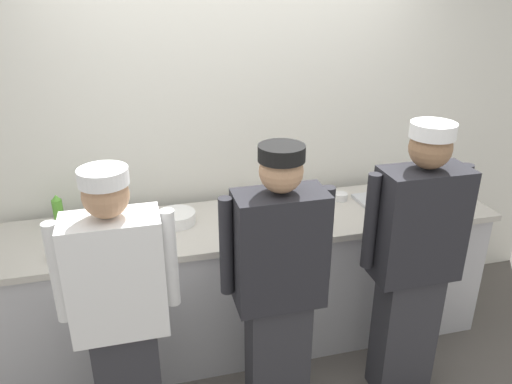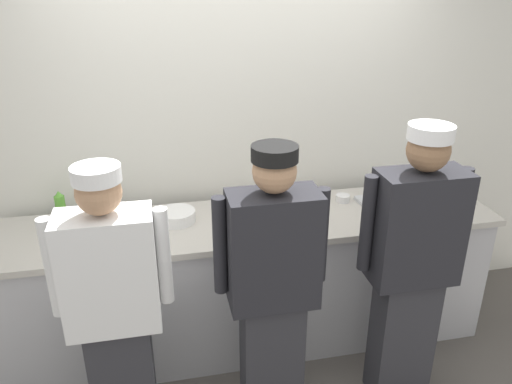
{
  "view_description": "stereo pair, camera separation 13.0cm",
  "coord_description": "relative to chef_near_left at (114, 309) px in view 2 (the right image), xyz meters",
  "views": [
    {
      "loc": [
        -0.68,
        -2.42,
        2.37
      ],
      "look_at": [
        0.04,
        0.4,
        1.1
      ],
      "focal_mm": 35.53,
      "sensor_mm": 36.0,
      "label": 1
    },
    {
      "loc": [
        -0.55,
        -2.45,
        2.37
      ],
      "look_at": [
        0.04,
        0.4,
        1.1
      ],
      "focal_mm": 35.53,
      "sensor_mm": 36.0,
      "label": 2
    }
  ],
  "objects": [
    {
      "name": "mixing_bowl_steel",
      "position": [
        -0.06,
        0.68,
        0.14
      ],
      "size": [
        0.36,
        0.36,
        0.13
      ],
      "primitive_type": "cylinder",
      "color": "#B7BABF",
      "rests_on": "prep_counter"
    },
    {
      "name": "prep_counter",
      "position": [
        0.81,
        0.68,
        -0.39
      ],
      "size": [
        3.17,
        0.69,
        0.93
      ],
      "color": "#B2B2B7",
      "rests_on": "ground"
    },
    {
      "name": "ramekin_red_sauce",
      "position": [
        1.13,
        0.76,
        0.09
      ],
      "size": [
        0.08,
        0.08,
        0.04
      ],
      "color": "white",
      "rests_on": "prep_counter"
    },
    {
      "name": "squeeze_bottle_secondary",
      "position": [
        -0.35,
        0.89,
        0.17
      ],
      "size": [
        0.06,
        0.06,
        0.21
      ],
      "color": "#56A333",
      "rests_on": "prep_counter"
    },
    {
      "name": "ramekin_orange_sauce",
      "position": [
        1.49,
        0.82,
        0.1
      ],
      "size": [
        0.09,
        0.09,
        0.05
      ],
      "color": "white",
      "rests_on": "prep_counter"
    },
    {
      "name": "chef_far_right",
      "position": [
        1.59,
        0.02,
        0.05
      ],
      "size": [
        0.61,
        0.24,
        1.69
      ],
      "color": "#2D2D33",
      "rests_on": "ground"
    },
    {
      "name": "chef_near_left",
      "position": [
        0.0,
        0.0,
        0.0
      ],
      "size": [
        0.59,
        0.24,
        1.6
      ],
      "color": "#2D2D33",
      "rests_on": "ground"
    },
    {
      "name": "plate_stack_front",
      "position": [
        0.36,
        0.75,
        0.11
      ],
      "size": [
        0.24,
        0.24,
        0.07
      ],
      "color": "white",
      "rests_on": "prep_counter"
    },
    {
      "name": "ramekin_green_sauce",
      "position": [
        -0.33,
        0.48,
        0.09
      ],
      "size": [
        0.08,
        0.08,
        0.04
      ],
      "color": "white",
      "rests_on": "prep_counter"
    },
    {
      "name": "chefs_knife",
      "position": [
        0.89,
        0.62,
        0.08
      ],
      "size": [
        0.27,
        0.03,
        0.02
      ],
      "color": "#B7BABF",
      "rests_on": "prep_counter"
    },
    {
      "name": "wall_back",
      "position": [
        0.81,
        1.15,
        0.63
      ],
      "size": [
        4.98,
        0.1,
        2.96
      ],
      "color": "silver",
      "rests_on": "ground"
    },
    {
      "name": "squeeze_bottle_primary",
      "position": [
        1.14,
        0.64,
        0.17
      ],
      "size": [
        0.06,
        0.06,
        0.21
      ],
      "color": "orange",
      "rests_on": "prep_counter"
    },
    {
      "name": "ramekin_yellow_sauce",
      "position": [
        0.72,
        0.57,
        0.1
      ],
      "size": [
        0.1,
        0.1,
        0.04
      ],
      "color": "white",
      "rests_on": "prep_counter"
    },
    {
      "name": "sheet_tray",
      "position": [
        1.82,
        0.68,
        0.08
      ],
      "size": [
        0.49,
        0.36,
        0.02
      ],
      "primitive_type": "cube",
      "rotation": [
        0.0,
        0.0,
        0.05
      ],
      "color": "#B7BABF",
      "rests_on": "prep_counter"
    },
    {
      "name": "ground_plane",
      "position": [
        0.81,
        0.31,
        -0.85
      ],
      "size": [
        9.0,
        9.0,
        0.0
      ],
      "primitive_type": "plane",
      "color": "#514C47"
    },
    {
      "name": "chef_center",
      "position": [
        0.8,
        -0.0,
        0.02
      ],
      "size": [
        0.6,
        0.24,
        1.64
      ],
      "color": "#2D2D33",
      "rests_on": "ground"
    }
  ]
}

